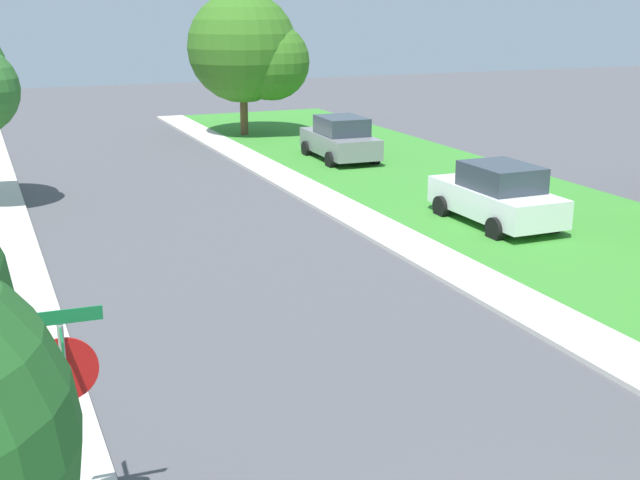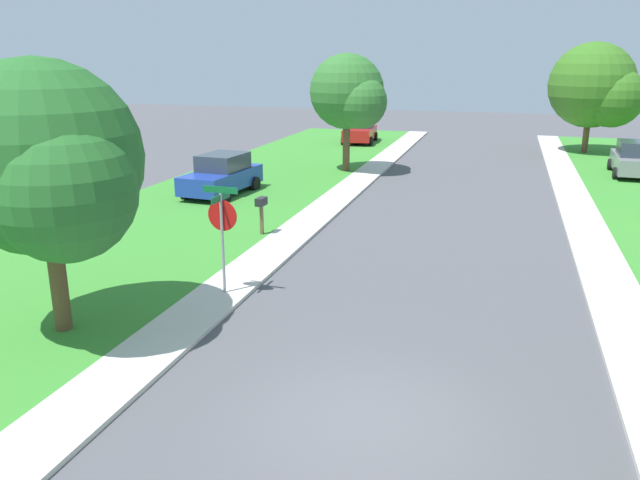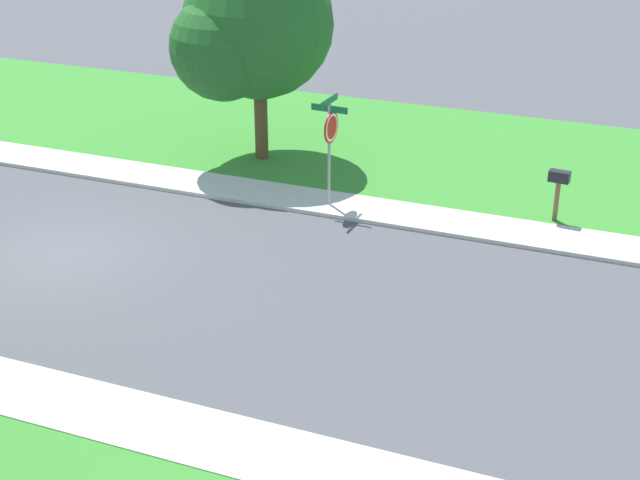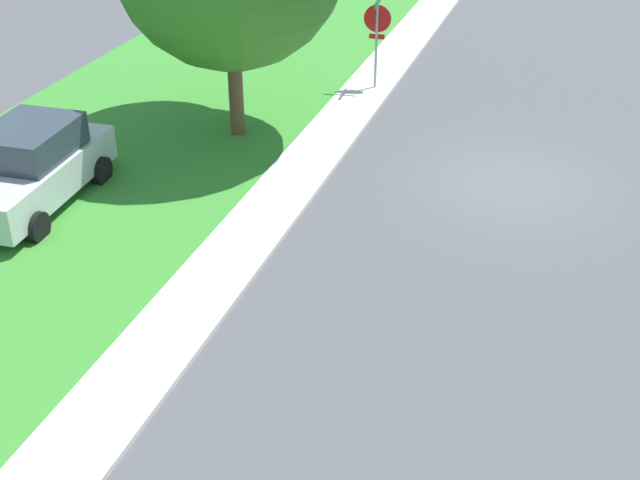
{
  "view_description": "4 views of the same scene",
  "coord_description": "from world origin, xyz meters",
  "px_view_note": "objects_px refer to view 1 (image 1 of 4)",
  "views": [
    {
      "loc": [
        -5.22,
        -4.29,
        5.95
      ],
      "look_at": [
        0.94,
        10.25,
        1.4
      ],
      "focal_mm": 46.16,
      "sensor_mm": 36.0,
      "label": 1
    },
    {
      "loc": [
        1.82,
        -8.88,
        5.75
      ],
      "look_at": [
        -2.36,
        5.28,
        1.4
      ],
      "focal_mm": 35.28,
      "sensor_mm": 36.0,
      "label": 2
    },
    {
      "loc": [
        14.88,
        11.97,
        8.93
      ],
      "look_at": [
        -0.0,
        6.04,
        1.4
      ],
      "focal_mm": 52.26,
      "sensor_mm": 36.0,
      "label": 3
    },
    {
      "loc": [
        -1.37,
        17.73,
        8.59
      ],
      "look_at": [
        2.54,
        6.01,
        1.4
      ],
      "focal_mm": 48.03,
      "sensor_mm": 36.0,
      "label": 4
    }
  ],
  "objects_px": {
    "car_white_near_corner": "(497,195)",
    "tree_across_left": "(250,51)",
    "car_grey_far_down_street": "(340,139)",
    "stop_sign_far_corner": "(65,384)"
  },
  "relations": [
    {
      "from": "stop_sign_far_corner",
      "to": "car_white_near_corner",
      "type": "relative_size",
      "value": 0.64
    },
    {
      "from": "car_grey_far_down_street",
      "to": "tree_across_left",
      "type": "height_order",
      "value": "tree_across_left"
    },
    {
      "from": "car_white_near_corner",
      "to": "tree_across_left",
      "type": "distance_m",
      "value": 18.17
    },
    {
      "from": "stop_sign_far_corner",
      "to": "car_grey_far_down_street",
      "type": "distance_m",
      "value": 23.79
    },
    {
      "from": "car_grey_far_down_street",
      "to": "car_white_near_corner",
      "type": "relative_size",
      "value": 1.02
    },
    {
      "from": "tree_across_left",
      "to": "car_grey_far_down_street",
      "type": "bearing_deg",
      "value": -80.63
    },
    {
      "from": "stop_sign_far_corner",
      "to": "car_white_near_corner",
      "type": "xyz_separation_m",
      "value": [
        12.46,
        9.65,
        -1.01
      ]
    },
    {
      "from": "tree_across_left",
      "to": "car_white_near_corner",
      "type": "bearing_deg",
      "value": -86.27
    },
    {
      "from": "car_grey_far_down_street",
      "to": "stop_sign_far_corner",
      "type": "bearing_deg",
      "value": -121.72
    },
    {
      "from": "car_grey_far_down_street",
      "to": "tree_across_left",
      "type": "relative_size",
      "value": 0.67
    }
  ]
}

